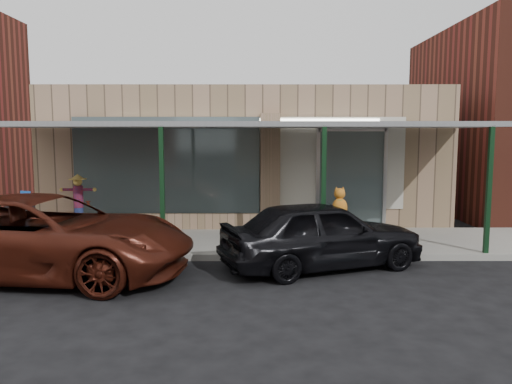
{
  "coord_description": "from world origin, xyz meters",
  "views": [
    {
      "loc": [
        0.26,
        -8.9,
        2.83
      ],
      "look_at": [
        0.29,
        2.6,
        1.49
      ],
      "focal_mm": 35.0,
      "sensor_mm": 36.0,
      "label": 1
    }
  ],
  "objects_px": {
    "barrel_scarecrow": "(79,214)",
    "car_maroon": "(44,236)",
    "handicap_sign": "(26,212)",
    "parked_sedan": "(322,234)",
    "barrel_pumpkin": "(130,235)"
  },
  "relations": [
    {
      "from": "barrel_scarecrow",
      "to": "car_maroon",
      "type": "distance_m",
      "value": 3.52
    },
    {
      "from": "handicap_sign",
      "to": "car_maroon",
      "type": "xyz_separation_m",
      "value": [
        1.09,
        -1.67,
        -0.22
      ]
    },
    {
      "from": "parked_sedan",
      "to": "barrel_scarecrow",
      "type": "bearing_deg",
      "value": 44.29
    },
    {
      "from": "handicap_sign",
      "to": "car_maroon",
      "type": "bearing_deg",
      "value": -36.16
    },
    {
      "from": "barrel_pumpkin",
      "to": "parked_sedan",
      "type": "xyz_separation_m",
      "value": [
        4.46,
        -1.61,
        0.35
      ]
    },
    {
      "from": "barrel_scarecrow",
      "to": "barrel_pumpkin",
      "type": "distance_m",
      "value": 2.1
    },
    {
      "from": "barrel_pumpkin",
      "to": "parked_sedan",
      "type": "distance_m",
      "value": 4.76
    },
    {
      "from": "barrel_pumpkin",
      "to": "car_maroon",
      "type": "bearing_deg",
      "value": -117.04
    },
    {
      "from": "barrel_scarecrow",
      "to": "barrel_pumpkin",
      "type": "xyz_separation_m",
      "value": [
        1.66,
        -1.25,
        -0.31
      ]
    },
    {
      "from": "barrel_scarecrow",
      "to": "handicap_sign",
      "type": "height_order",
      "value": "barrel_scarecrow"
    },
    {
      "from": "barrel_pumpkin",
      "to": "car_maroon",
      "type": "distance_m",
      "value": 2.53
    },
    {
      "from": "barrel_pumpkin",
      "to": "parked_sedan",
      "type": "relative_size",
      "value": 0.15
    },
    {
      "from": "car_maroon",
      "to": "barrel_scarecrow",
      "type": "bearing_deg",
      "value": 14.39
    },
    {
      "from": "barrel_scarecrow",
      "to": "car_maroon",
      "type": "xyz_separation_m",
      "value": [
        0.52,
        -3.48,
        0.12
      ]
    },
    {
      "from": "barrel_scarecrow",
      "to": "barrel_pumpkin",
      "type": "height_order",
      "value": "barrel_scarecrow"
    }
  ]
}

